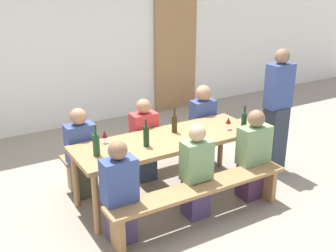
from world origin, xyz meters
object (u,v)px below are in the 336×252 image
(bench_near, at_px, (201,193))
(seated_guest_near_2, at_px, (253,157))
(wine_bottle_0, at_px, (174,123))
(seated_guest_far_1, at_px, (144,142))
(tasting_table, at_px, (168,144))
(seated_guest_far_0, at_px, (81,155))
(seated_guest_near_1, at_px, (196,174))
(wooden_door, at_px, (176,56))
(wine_glass_1, at_px, (104,135))
(wine_bottle_2, at_px, (244,121))
(seated_guest_far_2, at_px, (202,126))
(seated_guest_near_0, at_px, (120,195))
(bench_far, at_px, (142,149))
(wine_bottle_3, at_px, (146,136))
(wine_glass_0, at_px, (228,121))
(standing_host, at_px, (277,113))
(wine_bottle_1, at_px, (96,144))

(bench_near, relative_size, seated_guest_near_2, 1.94)
(wine_bottle_0, relative_size, seated_guest_far_1, 0.29)
(tasting_table, height_order, seated_guest_far_0, seated_guest_far_0)
(bench_near, height_order, seated_guest_near_1, seated_guest_near_1)
(wooden_door, relative_size, bench_near, 0.99)
(wooden_door, distance_m, wine_glass_1, 3.71)
(wine_bottle_2, distance_m, seated_guest_far_2, 0.83)
(wooden_door, xyz_separation_m, wine_glass_1, (-2.58, -2.67, -0.20))
(seated_guest_near_0, bearing_deg, bench_far, -35.41)
(seated_guest_far_1, bearing_deg, wine_bottle_0, 27.10)
(tasting_table, height_order, wine_bottle_3, wine_bottle_3)
(wine_bottle_0, bearing_deg, seated_guest_near_0, -147.33)
(wine_glass_1, distance_m, seated_guest_near_0, 0.86)
(wine_bottle_2, bearing_deg, bench_far, 135.55)
(wooden_door, relative_size, wine_bottle_0, 6.73)
(bench_near, height_order, seated_guest_near_2, seated_guest_near_2)
(wine_bottle_2, bearing_deg, seated_guest_far_2, 94.87)
(wine_bottle_2, height_order, seated_guest_far_1, seated_guest_far_1)
(wine_glass_0, distance_m, wine_glass_1, 1.50)
(tasting_table, bearing_deg, seated_guest_near_1, -85.65)
(wine_bottle_0, relative_size, standing_host, 0.19)
(tasting_table, distance_m, seated_guest_far_0, 1.03)
(wooden_door, height_order, seated_guest_far_1, wooden_door)
(bench_near, relative_size, wine_bottle_3, 6.76)
(wooden_door, relative_size, wine_glass_0, 13.47)
(seated_guest_far_2, bearing_deg, wine_bottle_1, -72.28)
(seated_guest_far_0, xyz_separation_m, seated_guest_far_1, (0.83, 0.00, -0.01))
(wine_glass_0, height_order, wine_glass_1, wine_glass_0)
(wine_bottle_0, height_order, seated_guest_near_1, seated_guest_near_1)
(tasting_table, distance_m, seated_guest_far_2, 1.02)
(wine_bottle_1, xyz_separation_m, seated_guest_near_0, (0.03, -0.50, -0.36))
(wine_glass_0, distance_m, seated_guest_near_2, 0.53)
(bench_far, height_order, seated_guest_near_1, seated_guest_near_1)
(seated_guest_near_1, bearing_deg, wine_bottle_3, 38.55)
(wooden_door, relative_size, seated_guest_near_2, 1.91)
(wooden_door, relative_size, wine_bottle_3, 6.67)
(bench_near, relative_size, bench_far, 1.00)
(wine_glass_0, distance_m, seated_guest_far_1, 1.10)
(wine_bottle_2, relative_size, wine_glass_0, 1.93)
(bench_far, height_order, seated_guest_far_0, seated_guest_far_0)
(wine_bottle_1, bearing_deg, wine_bottle_0, 8.56)
(seated_guest_far_0, xyz_separation_m, standing_host, (2.48, -0.64, 0.28))
(seated_guest_far_1, bearing_deg, seated_guest_near_1, 4.36)
(bench_far, distance_m, wine_glass_0, 1.23)
(seated_guest_far_1, xyz_separation_m, standing_host, (1.65, -0.64, 0.29))
(seated_guest_near_1, bearing_deg, wine_glass_0, -61.65)
(wine_glass_1, height_order, seated_guest_far_0, seated_guest_far_0)
(wine_bottle_2, relative_size, wine_bottle_3, 0.96)
(standing_host, bearing_deg, tasting_table, -3.87)
(wooden_door, bearing_deg, wine_bottle_1, -133.43)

